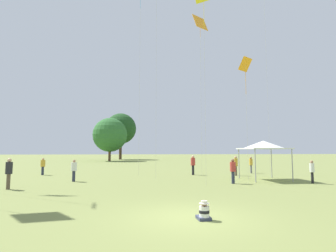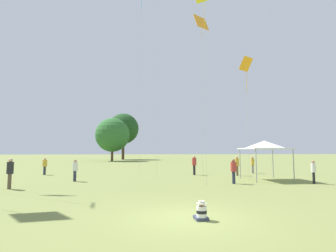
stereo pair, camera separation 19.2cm
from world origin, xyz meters
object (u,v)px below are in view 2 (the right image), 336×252
canopy_tent (265,145)px  distant_tree_0 (112,135)px  person_standing_6 (253,163)px  seated_toddler (201,212)px  person_standing_1 (75,169)px  person_standing_0 (10,171)px  distant_tree_1 (123,129)px  person_standing_4 (234,169)px  person_standing_5 (237,164)px  kite_8 (201,25)px  person_standing_3 (313,170)px  kite_4 (246,67)px  person_standing_7 (194,163)px  person_standing_2 (45,165)px

canopy_tent → distant_tree_0: size_ratio=0.35×
person_standing_6 → distant_tree_0: distant_tree_0 is taller
seated_toddler → distant_tree_0: distant_tree_0 is taller
person_standing_1 → person_standing_0: bearing=-25.0°
person_standing_6 → distant_tree_1: (-15.15, 42.04, 6.77)m
person_standing_1 → person_standing_4: size_ratio=0.94×
person_standing_5 → person_standing_6: 3.27m
person_standing_1 → kite_8: kite_8 is taller
person_standing_3 → person_standing_0: bearing=109.7°
kite_4 → distant_tree_0: distant_tree_0 is taller
person_standing_1 → canopy_tent: 14.19m
seated_toddler → person_standing_7: size_ratio=0.35×
person_standing_7 → distant_tree_1: distant_tree_1 is taller
person_standing_3 → person_standing_5: size_ratio=0.90×
person_standing_3 → canopy_tent: (-2.17, 2.43, 1.70)m
seated_toddler → person_standing_6: person_standing_6 is taller
kite_8 → distant_tree_1: bearing=115.1°
person_standing_1 → distant_tree_0: 37.53m
seated_toddler → canopy_tent: (7.47, 10.61, 2.37)m
person_standing_0 → person_standing_2: person_standing_0 is taller
person_standing_0 → person_standing_6: bearing=-21.8°
person_standing_0 → person_standing_1: person_standing_0 is taller
kite_8 → distant_tree_0: bearing=120.9°
kite_4 → person_standing_6: bearing=-102.5°
person_standing_5 → person_standing_4: bearing=66.4°
person_standing_3 → kite_4: (-4.20, 0.71, 7.13)m
kite_4 → distant_tree_1: 50.86m
kite_4 → distant_tree_0: size_ratio=0.95×
person_standing_7 → canopy_tent: 6.66m
person_standing_1 → person_standing_6: bearing=122.2°
person_standing_7 → kite_4: bearing=-102.5°
person_standing_2 → person_standing_4: person_standing_4 is taller
person_standing_6 → kite_4: size_ratio=0.18×
person_standing_5 → person_standing_7: size_ratio=0.97×
person_standing_7 → person_standing_6: bearing=-23.2°
canopy_tent → person_standing_1: bearing=177.3°
seated_toddler → person_standing_7: bearing=75.3°
person_standing_1 → canopy_tent: size_ratio=0.49×
distant_tree_0 → person_standing_7: bearing=-72.0°
distant_tree_1 → person_standing_4: bearing=-78.1°
person_standing_3 → distant_tree_0: (-17.41, 40.33, 4.64)m
person_standing_0 → kite_4: 16.47m
person_standing_4 → kite_8: (-0.86, 5.06, 12.55)m
person_standing_3 → kite_8: kite_8 is taller
person_standing_4 → distant_tree_1: distant_tree_1 is taller
kite_8 → person_standing_2: bearing=-179.1°
person_standing_5 → person_standing_7: (-3.63, 1.10, 0.02)m
person_standing_6 → person_standing_7: (-6.04, -1.10, 0.09)m
person_standing_4 → kite_4: size_ratio=0.19×
kite_4 → distant_tree_0: 41.84m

